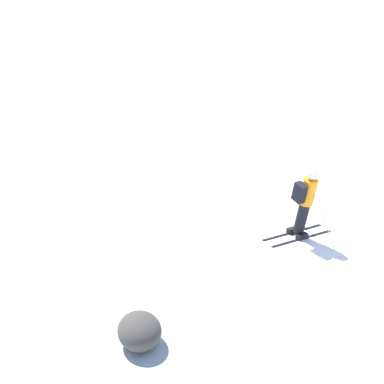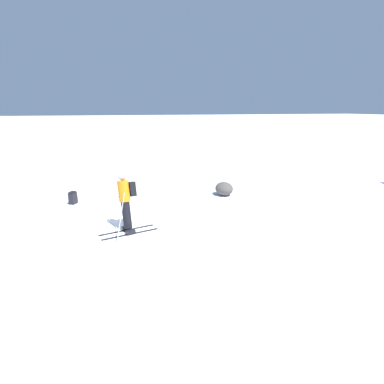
{
  "view_description": "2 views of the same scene",
  "coord_description": "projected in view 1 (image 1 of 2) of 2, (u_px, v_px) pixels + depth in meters",
  "views": [
    {
      "loc": [
        -8.94,
        5.45,
        6.02
      ],
      "look_at": [
        1.94,
        2.49,
        1.22
      ],
      "focal_mm": 50.0,
      "sensor_mm": 36.0,
      "label": 1
    },
    {
      "loc": [
        10.14,
        -0.54,
        3.69
      ],
      "look_at": [
        1.55,
        1.99,
        1.16
      ],
      "focal_mm": 28.0,
      "sensor_mm": 36.0,
      "label": 2
    }
  ],
  "objects": [
    {
      "name": "ground_plane",
      "position": [
        326.0,
        265.0,
        11.61
      ],
      "size": [
        300.0,
        300.0,
        0.0
      ],
      "primitive_type": "plane",
      "color": "white"
    },
    {
      "name": "exposed_boulder_0",
      "position": [
        140.0,
        331.0,
        9.08
      ],
      "size": [
        0.88,
        0.75,
        0.57
      ],
      "primitive_type": "ellipsoid",
      "color": "#4C4742",
      "rests_on": "ground"
    },
    {
      "name": "skier",
      "position": [
        305.0,
        200.0,
        12.29
      ],
      "size": [
        1.27,
        1.81,
        1.88
      ],
      "rotation": [
        0.0,
        0.0,
        0.23
      ],
      "color": "black",
      "rests_on": "ground"
    }
  ]
}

